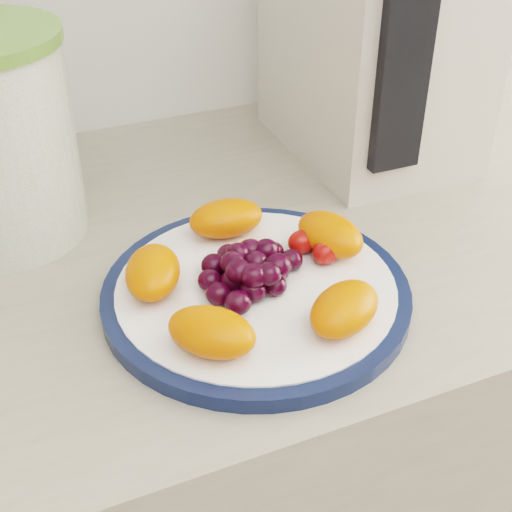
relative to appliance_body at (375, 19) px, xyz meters
name	(u,v)px	position (x,y,z in m)	size (l,w,h in m)	color
counter	(254,482)	(-0.20, -0.11, -0.62)	(3.50, 0.60, 0.90)	gray
cabinet_face	(254,495)	(-0.20, -0.11, -0.65)	(3.48, 0.58, 0.84)	#9D7559
plate_rim	(256,294)	(-0.26, -0.24, -0.16)	(0.29, 0.29, 0.01)	#0F1A3C
plate_face	(256,293)	(-0.26, -0.24, -0.16)	(0.26, 0.26, 0.02)	white
appliance_body	(375,19)	(0.00, 0.00, 0.00)	(0.19, 0.26, 0.33)	beige
appliance_panel	(404,56)	(-0.05, -0.14, 0.00)	(0.06, 0.02, 0.25)	black
fruit_plate	(256,268)	(-0.26, -0.24, -0.13)	(0.25, 0.24, 0.04)	#E54403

